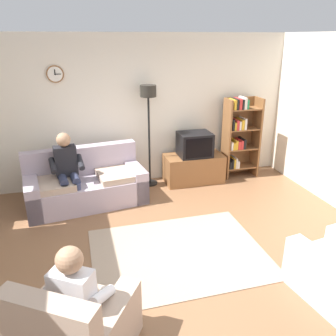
# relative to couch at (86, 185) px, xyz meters

# --- Properties ---
(ground_plane) EXTENTS (12.00, 12.00, 0.00)m
(ground_plane) POSITION_rel_couch_xyz_m (1.11, -1.87, -0.31)
(ground_plane) COLOR brown
(back_wall_assembly) EXTENTS (6.20, 0.17, 2.70)m
(back_wall_assembly) POSITION_rel_couch_xyz_m (1.11, 0.79, 1.04)
(back_wall_assembly) COLOR silver
(back_wall_assembly) RESTS_ON ground_plane
(couch) EXTENTS (2.00, 1.13, 0.90)m
(couch) POSITION_rel_couch_xyz_m (0.00, 0.00, 0.00)
(couch) COLOR #A899A8
(couch) RESTS_ON ground_plane
(tv_stand) EXTENTS (1.10, 0.56, 0.53)m
(tv_stand) POSITION_rel_couch_xyz_m (2.03, 0.38, -0.05)
(tv_stand) COLOR brown
(tv_stand) RESTS_ON ground_plane
(tv) EXTENTS (0.60, 0.49, 0.44)m
(tv) POSITION_rel_couch_xyz_m (2.03, 0.36, 0.44)
(tv) COLOR black
(tv) RESTS_ON tv_stand
(bookshelf) EXTENTS (0.68, 0.36, 1.58)m
(bookshelf) POSITION_rel_couch_xyz_m (2.97, 0.45, 0.53)
(bookshelf) COLOR brown
(bookshelf) RESTS_ON ground_plane
(floor_lamp) EXTENTS (0.28, 0.28, 1.85)m
(floor_lamp) POSITION_rel_couch_xyz_m (1.19, 0.48, 1.14)
(floor_lamp) COLOR black
(floor_lamp) RESTS_ON ground_plane
(armchair_near_window) EXTENTS (1.15, 1.17, 0.90)m
(armchair_near_window) POSITION_rel_couch_xyz_m (-0.21, -3.03, -0.02)
(armchair_near_window) COLOR tan
(armchair_near_window) RESTS_ON ground_plane
(area_rug) EXTENTS (2.20, 1.70, 0.01)m
(area_rug) POSITION_rel_couch_xyz_m (1.06, -1.80, -0.31)
(area_rug) COLOR gray
(area_rug) RESTS_ON ground_plane
(person_on_couch) EXTENTS (0.55, 0.57, 1.24)m
(person_on_couch) POSITION_rel_couch_xyz_m (-0.26, -0.11, 0.39)
(person_on_couch) COLOR black
(person_on_couch) RESTS_ON ground_plane
(person_in_left_armchair) EXTENTS (0.61, 0.64, 1.12)m
(person_in_left_armchair) POSITION_rel_couch_xyz_m (-0.17, -2.96, 0.29)
(person_in_left_armchair) COLOR silver
(person_in_left_armchair) RESTS_ON ground_plane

